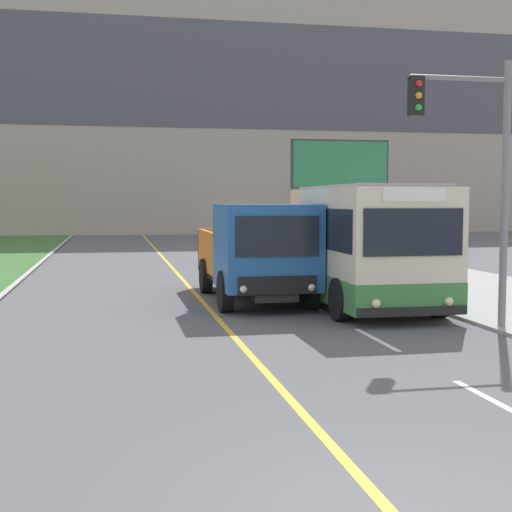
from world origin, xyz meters
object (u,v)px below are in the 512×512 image
object	(u,v)px
dump_truck	(260,254)
traffic_light_mast	(477,159)
planter_round_second	(440,277)
billboard_large	(340,169)
city_bus	(367,247)
planter_round_third	(378,262)

from	to	relation	value
dump_truck	traffic_light_mast	size ratio (longest dim) A/B	1.16
planter_round_second	traffic_light_mast	bearing A→B (deg)	-108.02
dump_truck	billboard_large	bearing A→B (deg)	63.18
city_bus	traffic_light_mast	xyz separation A→B (m)	(1.18, -3.38, 2.04)
billboard_large	planter_round_third	bearing A→B (deg)	-96.81
planter_round_third	traffic_light_mast	bearing A→B (deg)	-99.46
city_bus	dump_truck	size ratio (longest dim) A/B	0.89
dump_truck	planter_round_second	size ratio (longest dim) A/B	5.64
dump_truck	planter_round_third	xyz separation A→B (m)	(5.37, 5.36, -0.76)
billboard_large	planter_round_third	xyz separation A→B (m)	(-0.82, -6.90, -3.59)
traffic_light_mast	planter_round_third	size ratio (longest dim) A/B	4.86
dump_truck	traffic_light_mast	bearing A→B (deg)	-51.26
city_bus	dump_truck	distance (m)	2.83
city_bus	planter_round_third	size ratio (longest dim) A/B	4.99
billboard_large	dump_truck	bearing A→B (deg)	-116.82
city_bus	planter_round_third	world-z (taller)	city_bus
traffic_light_mast	billboard_large	world-z (taller)	traffic_light_mast
dump_truck	traffic_light_mast	xyz separation A→B (m)	(3.71, -4.62, 2.28)
billboard_large	planter_round_second	distance (m)	12.48
dump_truck	billboard_large	distance (m)	14.02
billboard_large	planter_round_second	xyz separation A→B (m)	(-0.88, -11.92, -3.59)
city_bus	planter_round_second	xyz separation A→B (m)	(2.79, 1.58, -1.00)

